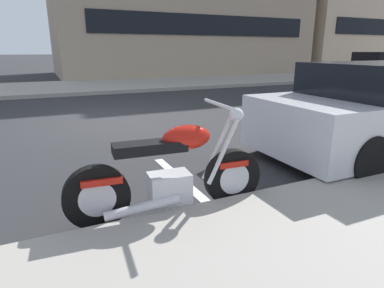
{
  "coord_description": "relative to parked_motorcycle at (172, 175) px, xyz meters",
  "views": [
    {
      "loc": [
        -1.49,
        -7.45,
        1.58
      ],
      "look_at": [
        -0.11,
        -4.51,
        0.64
      ],
      "focal_mm": 30.27,
      "sensor_mm": 36.0,
      "label": 1
    }
  ],
  "objects": [
    {
      "name": "ground_plane",
      "position": [
        0.43,
        4.72,
        -0.42
      ],
      "size": [
        260.0,
        260.0,
        0.0
      ],
      "primitive_type": "plane",
      "color": "#28282B"
    },
    {
      "name": "sidewalk_far_curb",
      "position": [
        12.43,
        11.99,
        -0.35
      ],
      "size": [
        120.0,
        5.0,
        0.14
      ],
      "primitive_type": "cube",
      "color": "gray",
      "rests_on": "ground"
    },
    {
      "name": "parking_stall_stripe",
      "position": [
        0.43,
        0.55,
        -0.41
      ],
      "size": [
        0.12,
        2.2,
        0.01
      ],
      "primitive_type": "cube",
      "color": "silver",
      "rests_on": "ground"
    },
    {
      "name": "parked_motorcycle",
      "position": [
        0.0,
        0.0,
        0.0
      ],
      "size": [
        1.98,
        0.62,
        1.1
      ],
      "rotation": [
        0.0,
        0.0,
        -0.08
      ],
      "color": "black",
      "rests_on": "ground"
    },
    {
      "name": "car_opposite_curb",
      "position": [
        15.17,
        8.73,
        0.29
      ],
      "size": [
        4.72,
        2.14,
        1.49
      ],
      "rotation": [
        0.0,
        0.0,
        3.07
      ],
      "color": "#AD1919",
      "rests_on": "ground"
    }
  ]
}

